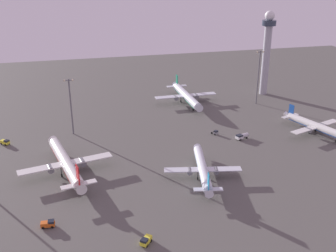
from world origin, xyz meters
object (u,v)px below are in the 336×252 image
object	(u,v)px
airplane_terminal_side	(317,127)
airplane_near_gate	(186,96)
control_tower	(267,48)
apron_light_west	(258,75)
maintenance_van	(5,142)
baggage_tractor	(146,241)
airplane_taxiway_distant	(66,163)
cargo_loader	(48,224)
airplane_far_stand	(203,169)
apron_light_central	(71,103)
fuel_truck	(242,136)
pushback_tug	(216,132)

from	to	relation	value
airplane_terminal_side	airplane_near_gate	world-z (taller)	airplane_near_gate
control_tower	apron_light_west	size ratio (longest dim) A/B	1.63
airplane_near_gate	maintenance_van	size ratio (longest dim) A/B	10.35
baggage_tractor	apron_light_west	bearing A→B (deg)	-89.45
control_tower	maintenance_van	world-z (taller)	control_tower
airplane_taxiway_distant	cargo_loader	size ratio (longest dim) A/B	10.62
apron_light_west	control_tower	bearing A→B (deg)	52.83
airplane_terminal_side	maintenance_van	bearing A→B (deg)	-27.81
airplane_far_stand	apron_light_west	bearing A→B (deg)	64.11
airplane_near_gate	apron_light_central	world-z (taller)	apron_light_central
airplane_far_stand	cargo_loader	bearing A→B (deg)	-150.25
control_tower	apron_light_west	bearing A→B (deg)	-127.17
airplane_taxiway_distant	airplane_near_gate	xyz separation A→B (m)	(67.90, 68.67, 0.01)
fuel_truck	cargo_loader	xyz separation A→B (m)	(-84.15, -47.23, -0.19)
apron_light_central	apron_light_west	bearing A→B (deg)	10.76
fuel_truck	apron_light_west	world-z (taller)	apron_light_west
airplane_near_gate	airplane_terminal_side	bearing A→B (deg)	127.23
maintenance_van	fuel_truck	distance (m)	105.59
cargo_loader	airplane_far_stand	bearing A→B (deg)	111.79
control_tower	pushback_tug	world-z (taller)	control_tower
baggage_tractor	cargo_loader	xyz separation A→B (m)	(-27.17, 15.17, 0.00)
apron_light_west	pushback_tug	bearing A→B (deg)	-136.11
pushback_tug	cargo_loader	xyz separation A→B (m)	(-74.43, -54.98, 0.11)
cargo_loader	baggage_tractor	bearing A→B (deg)	64.74
apron_light_central	maintenance_van	bearing A→B (deg)	-170.81
pushback_tug	cargo_loader	size ratio (longest dim) A/B	0.84
cargo_loader	apron_light_west	distance (m)	145.94
airplane_terminal_side	airplane_taxiway_distant	bearing A→B (deg)	-13.14
airplane_far_stand	airplane_taxiway_distant	distance (m)	51.63
airplane_near_gate	apron_light_west	xyz separation A→B (m)	(38.38, -10.76, 12.52)
control_tower	baggage_tractor	size ratio (longest dim) A/B	11.07
airplane_far_stand	fuel_truck	bearing A→B (deg)	57.46
cargo_loader	apron_light_west	bearing A→B (deg)	133.08
cargo_loader	apron_light_central	distance (m)	74.18
airplane_terminal_side	apron_light_west	bearing A→B (deg)	-99.24
fuel_truck	baggage_tractor	size ratio (longest dim) A/B	1.49
maintenance_van	fuel_truck	bearing A→B (deg)	119.63
baggage_tractor	maintenance_van	bearing A→B (deg)	-21.33
pushback_tug	apron_light_central	xyz separation A→B (m)	(-64.29, 17.17, 14.06)
pushback_tug	baggage_tractor	world-z (taller)	baggage_tractor
airplane_far_stand	airplane_near_gate	world-z (taller)	airplane_near_gate
airplane_far_stand	airplane_terminal_side	world-z (taller)	airplane_terminal_side
maintenance_van	pushback_tug	xyz separation A→B (m)	(93.93, -12.38, -0.11)
airplane_near_gate	airplane_taxiway_distant	bearing A→B (deg)	44.28
airplane_near_gate	pushback_tug	bearing A→B (deg)	89.33
airplane_far_stand	maintenance_van	size ratio (longest dim) A/B	8.34
airplane_terminal_side	baggage_tractor	world-z (taller)	airplane_terminal_side
control_tower	airplane_terminal_side	xyz separation A→B (m)	(-4.75, -63.88, -24.28)
apron_light_central	pushback_tug	bearing A→B (deg)	-14.95
baggage_tractor	apron_light_central	world-z (taller)	apron_light_central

